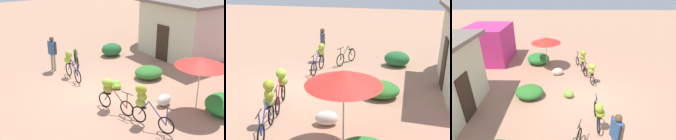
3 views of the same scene
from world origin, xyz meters
TOP-DOWN VIEW (x-y plane):
  - ground_plane at (0.00, 0.00)m, footprint 60.00×60.00m
  - hedge_bush_front_left at (-3.74, 3.46)m, footprint 1.06×1.24m
  - hedge_bush_front_right at (0.05, 3.09)m, footprint 1.25×1.41m
  - market_umbrella at (3.43, 2.53)m, footprint 1.88×1.88m
  - bicycle_leftmost at (-3.41, 0.94)m, footprint 1.64×0.63m
  - bicycle_near_pile at (-2.09, -0.04)m, footprint 1.68×0.47m
  - bicycle_center_loaded at (1.55, -0.15)m, footprint 1.60×0.62m
  - bicycle_by_shop at (3.08, 0.23)m, footprint 1.66×0.61m
  - banana_pile_on_ground at (0.10, 1.10)m, footprint 0.77×0.66m
  - produce_sack at (2.47, 1.78)m, footprint 0.59×0.78m
  - person_vendor at (-3.45, -0.34)m, footprint 0.53×0.35m

SIDE VIEW (x-z plane):
  - ground_plane at x=0.00m, z-range 0.00..0.00m
  - banana_pile_on_ground at x=0.10m, z-range -0.01..0.31m
  - produce_sack at x=2.47m, z-range 0.00..0.44m
  - hedge_bush_front_right at x=0.05m, z-range 0.00..0.56m
  - bicycle_leftmost at x=-3.41m, z-range -0.11..0.83m
  - hedge_bush_front_left at x=-3.74m, z-range 0.00..0.75m
  - bicycle_near_pile at x=-2.09m, z-range 0.11..1.40m
  - bicycle_center_loaded at x=1.55m, z-range 0.15..1.38m
  - bicycle_by_shop at x=3.08m, z-range 0.13..1.57m
  - person_vendor at x=-3.45m, z-range 0.21..1.99m
  - market_umbrella at x=3.43m, z-range 0.89..3.02m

